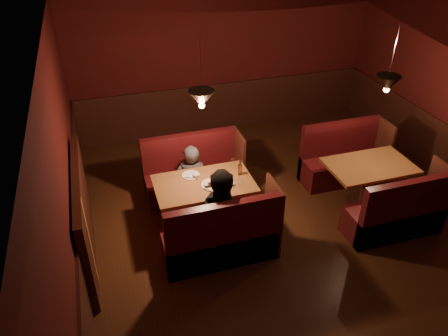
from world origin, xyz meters
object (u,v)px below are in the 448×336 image
object	(u,v)px
main_bench_far	(194,177)
second_bench_far	(342,161)
main_table	(205,192)
diner_a	(191,166)
diner_b	(225,203)
second_bench_near	(398,216)
second_table	(368,175)
main_bench_near	(223,241)

from	to	relation	value
main_bench_far	second_bench_far	bearing A→B (deg)	-6.16
main_table	diner_a	distance (m)	0.58
second_bench_far	diner_b	size ratio (longest dim) A/B	0.87
diner_a	second_bench_near	bearing A→B (deg)	162.65
diner_a	diner_b	bearing A→B (deg)	111.57
diner_a	diner_b	xyz separation A→B (m)	(0.16, -1.21, 0.12)
main_table	second_table	size ratio (longest dim) A/B	1.08
second_table	second_bench_near	distance (m)	0.81
second_table	second_bench_near	world-z (taller)	second_bench_near
main_bench_far	diner_a	size ratio (longest dim) A/B	1.10
second_table	second_bench_far	distance (m)	0.81
second_bench_far	second_table	bearing A→B (deg)	-92.20
main_bench_far	second_table	world-z (taller)	main_bench_far
main_bench_far	diner_a	world-z (taller)	diner_a
main_table	second_bench_near	xyz separation A→B (m)	(2.59, -1.04, -0.26)
main_table	diner_a	bearing A→B (deg)	96.56
main_table	diner_b	size ratio (longest dim) A/B	0.86
second_table	second_bench_near	bearing A→B (deg)	-87.80
main_bench_near	second_table	xyz separation A→B (m)	(2.54, 0.55, 0.21)
main_table	main_bench_far	world-z (taller)	main_bench_far
main_table	second_table	bearing A→B (deg)	-5.72
second_table	diner_b	bearing A→B (deg)	-171.03
second_bench_far	main_table	bearing A→B (deg)	-168.53
main_bench_far	second_table	size ratio (longest dim) A/B	1.19
main_bench_near	second_bench_far	bearing A→B (deg)	27.34
main_bench_near	diner_b	world-z (taller)	diner_b
main_bench_far	main_bench_near	world-z (taller)	same
main_bench_near	second_table	world-z (taller)	main_bench_near
main_table	diner_b	xyz separation A→B (m)	(0.10, -0.64, 0.24)
main_table	main_bench_near	world-z (taller)	main_bench_near
main_bench_far	second_bench_near	bearing A→B (deg)	-35.58
main_bench_far	second_table	xyz separation A→B (m)	(2.54, -1.06, 0.21)
second_table	diner_a	size ratio (longest dim) A/B	0.93
main_bench_far	main_bench_near	bearing A→B (deg)	-90.00
second_table	main_bench_far	bearing A→B (deg)	157.39
second_bench_near	diner_b	size ratio (longest dim) A/B	0.87
main_table	second_bench_near	size ratio (longest dim) A/B	0.98
main_bench_far	diner_a	bearing A→B (deg)	-109.24
main_table	main_bench_far	bearing A→B (deg)	88.83
main_table	diner_a	size ratio (longest dim) A/B	1.00
second_bench_near	diner_a	size ratio (longest dim) A/B	1.02
main_bench_far	diner_b	xyz separation A→B (m)	(0.08, -1.45, 0.49)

